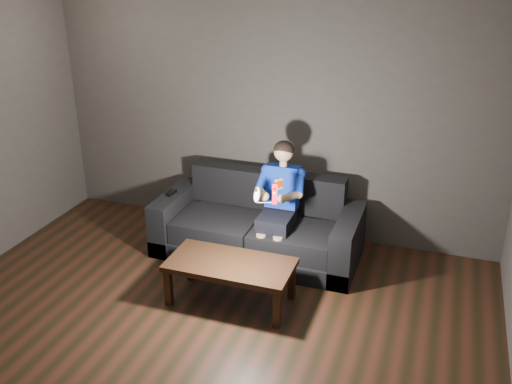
% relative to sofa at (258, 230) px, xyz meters
% --- Properties ---
extents(floor, '(5.00, 5.00, 0.00)m').
position_rel_sofa_xyz_m(floor, '(-0.06, -1.88, -0.27)').
color(floor, black).
rests_on(floor, ground).
extents(back_wall, '(5.00, 0.04, 2.70)m').
position_rel_sofa_xyz_m(back_wall, '(-0.06, 0.62, 1.08)').
color(back_wall, '#3C3635').
rests_on(back_wall, ground).
extents(ceiling, '(5.00, 5.00, 0.02)m').
position_rel_sofa_xyz_m(ceiling, '(-0.06, -1.88, 2.43)').
color(ceiling, beige).
rests_on(ceiling, back_wall).
extents(sofa, '(2.11, 0.91, 0.82)m').
position_rel_sofa_xyz_m(sofa, '(0.00, 0.00, 0.00)').
color(sofa, black).
rests_on(sofa, floor).
extents(child, '(0.49, 0.60, 1.20)m').
position_rel_sofa_xyz_m(child, '(0.24, -0.05, 0.46)').
color(child, black).
rests_on(child, sofa).
extents(wii_remote_red, '(0.06, 0.08, 0.19)m').
position_rel_sofa_xyz_m(wii_remote_red, '(0.33, -0.51, 0.68)').
color(wii_remote_red, red).
rests_on(wii_remote_red, child).
extents(nunchuk_white, '(0.08, 0.10, 0.15)m').
position_rel_sofa_xyz_m(nunchuk_white, '(0.16, -0.51, 0.64)').
color(nunchuk_white, white).
rests_on(nunchuk_white, child).
extents(wii_remote_black, '(0.05, 0.16, 0.03)m').
position_rel_sofa_xyz_m(wii_remote_black, '(-0.95, -0.08, 0.32)').
color(wii_remote_black, black).
rests_on(wii_remote_black, sofa).
extents(coffee_table, '(1.13, 0.57, 0.41)m').
position_rel_sofa_xyz_m(coffee_table, '(0.06, -0.94, 0.09)').
color(coffee_table, black).
rests_on(coffee_table, floor).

